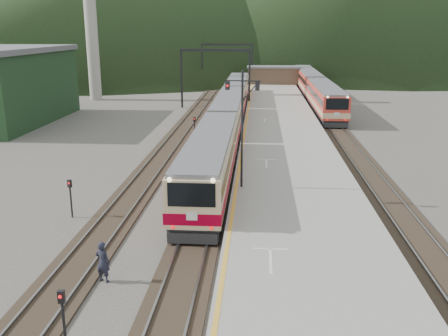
# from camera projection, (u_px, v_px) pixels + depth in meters

# --- Properties ---
(track_main) EXTENTS (2.60, 200.00, 0.23)m
(track_main) POSITION_uv_depth(u_px,v_px,m) (230.00, 128.00, 54.47)
(track_main) COLOR black
(track_main) RESTS_ON ground
(track_far) EXTENTS (2.60, 200.00, 0.23)m
(track_far) POSITION_uv_depth(u_px,v_px,m) (184.00, 128.00, 54.81)
(track_far) COLOR black
(track_far) RESTS_ON ground
(track_second) EXTENTS (2.60, 200.00, 0.23)m
(track_second) POSITION_uv_depth(u_px,v_px,m) (336.00, 130.00, 53.69)
(track_second) COLOR black
(track_second) RESTS_ON ground
(platform) EXTENTS (8.00, 100.00, 1.00)m
(platform) POSITION_uv_depth(u_px,v_px,m) (282.00, 129.00, 52.05)
(platform) COLOR gray
(platform) RESTS_ON ground
(gantry_near) EXTENTS (9.55, 0.25, 8.00)m
(gantry_near) POSITION_uv_depth(u_px,v_px,m) (215.00, 67.00, 67.58)
(gantry_near) COLOR black
(gantry_near) RESTS_ON ground
(gantry_far) EXTENTS (9.55, 0.25, 8.00)m
(gantry_far) POSITION_uv_depth(u_px,v_px,m) (227.00, 57.00, 91.60)
(gantry_far) COLOR black
(gantry_far) RESTS_ON ground
(station_shed) EXTENTS (9.40, 4.40, 3.10)m
(station_shed) POSITION_uv_depth(u_px,v_px,m) (273.00, 75.00, 89.92)
(station_shed) COLOR #4E3E2F
(station_shed) RESTS_ON platform
(main_train) EXTENTS (2.85, 58.56, 3.48)m
(main_train) POSITION_uv_depth(u_px,v_px,m) (229.00, 113.00, 52.42)
(main_train) COLOR #CFB183
(main_train) RESTS_ON track_main
(second_train) EXTENTS (2.93, 60.09, 3.58)m
(second_train) POSITION_uv_depth(u_px,v_px,m) (310.00, 83.00, 82.18)
(second_train) COLOR red
(second_train) RESTS_ON track_second
(signal_mast) EXTENTS (2.19, 0.42, 7.19)m
(signal_mast) POSITION_uv_depth(u_px,v_px,m) (242.00, 118.00, 30.13)
(signal_mast) COLOR black
(signal_mast) RESTS_ON platform
(short_signal_a) EXTENTS (0.22, 0.17, 2.27)m
(short_signal_a) POSITION_uv_depth(u_px,v_px,m) (63.00, 312.00, 16.58)
(short_signal_a) COLOR black
(short_signal_a) RESTS_ON ground
(short_signal_b) EXTENTS (0.27, 0.24, 2.27)m
(short_signal_b) POSITION_uv_depth(u_px,v_px,m) (194.00, 125.00, 48.78)
(short_signal_b) COLOR black
(short_signal_b) RESTS_ON ground
(short_signal_c) EXTENTS (0.26, 0.22, 2.27)m
(short_signal_c) POSITION_uv_depth(u_px,v_px,m) (70.00, 193.00, 28.57)
(short_signal_c) COLOR black
(short_signal_c) RESTS_ON ground
(worker) EXTENTS (0.78, 0.62, 1.86)m
(worker) POSITION_uv_depth(u_px,v_px,m) (103.00, 262.00, 21.37)
(worker) COLOR #1E1F2D
(worker) RESTS_ON ground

